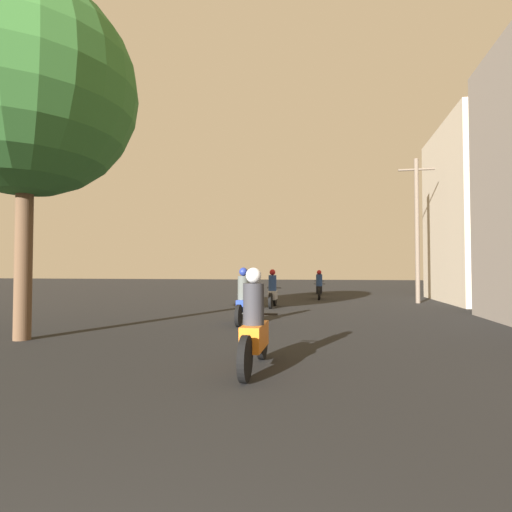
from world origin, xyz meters
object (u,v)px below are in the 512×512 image
Objects in this scene: building_right_far at (499,213)px; motorcycle_blue at (244,301)px; street_tree at (27,89)px; utility_pole_far at (417,227)px; motorcycle_green at (319,284)px; motorcycle_orange at (254,329)px; motorcycle_silver at (273,292)px; motorcycle_black at (319,287)px.

motorcycle_blue is at bearing -138.29° from building_right_far.
building_right_far is 19.21m from street_tree.
motorcycle_green is at bearing 127.44° from utility_pole_far.
motorcycle_orange is at bearing -16.71° from street_tree.
utility_pole_far is at bearing 42.66° from motorcycle_blue.
street_tree reaches higher than motorcycle_blue.
motorcycle_silver is at bearing 104.89° from motorcycle_orange.
building_right_far is 4.03m from utility_pole_far.
building_right_far is 1.26× the size of utility_pole_far.
street_tree is (-10.62, -11.58, 2.07)m from utility_pole_far.
motorcycle_orange reaches higher than motorcycle_black.
motorcycle_green is 0.31× the size of utility_pole_far.
utility_pole_far is at bearing 77.30° from motorcycle_orange.
motorcycle_blue reaches higher than motorcycle_green.
motorcycle_silver is at bearing -98.43° from motorcycle_green.
motorcycle_green is 8.08m from utility_pole_far.
utility_pole_far reaches higher than motorcycle_black.
building_right_far is at bearing 66.22° from motorcycle_orange.
building_right_far is (8.44, -5.01, 3.58)m from motorcycle_green.
motorcycle_silver is (0.13, 5.05, -0.02)m from motorcycle_blue.
motorcycle_blue is (-1.25, 5.07, 0.02)m from motorcycle_orange.
motorcycle_orange is 7.55m from street_tree.
street_tree is at bearing -150.12° from motorcycle_blue.
motorcycle_blue reaches higher than motorcycle_silver.
motorcycle_green is (1.68, 9.10, -0.02)m from motorcycle_silver.
motorcycle_blue is 0.23× the size of building_right_far.
motorcycle_black is 5.60m from utility_pole_far.
motorcycle_black is at bearing 65.24° from street_tree.
utility_pole_far reaches higher than motorcycle_orange.
motorcycle_blue is at bearing -128.13° from utility_pole_far.
motorcycle_black reaches higher than motorcycle_green.
motorcycle_blue reaches higher than motorcycle_black.
motorcycle_blue is 5.05m from motorcycle_silver.
motorcycle_orange is 1.11× the size of motorcycle_black.
building_right_far is at bearing -11.31° from motorcycle_black.
street_tree is at bearing 171.87° from motorcycle_orange.
motorcycle_black is 0.28× the size of utility_pole_far.
motorcycle_blue is 10.75m from utility_pole_far.
motorcycle_silver is at bearing 79.30° from motorcycle_blue.
street_tree reaches higher than motorcycle_green.
motorcycle_orange is 0.25× the size of building_right_far.
motorcycle_black is 0.22× the size of building_right_far.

